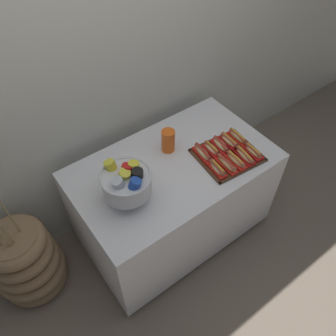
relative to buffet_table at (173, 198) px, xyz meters
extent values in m
plane|color=#7A6B5B|center=(0.00, 0.00, -0.42)|extent=(10.00, 10.00, 0.00)
cube|color=beige|center=(0.00, 0.54, 0.88)|extent=(6.00, 0.10, 2.60)
cube|color=silver|center=(0.00, 0.00, 0.00)|extent=(1.38, 0.81, 0.75)
cylinder|color=black|center=(-0.56, -0.28, -0.40)|extent=(0.05, 0.05, 0.04)
cylinder|color=black|center=(0.56, -0.28, -0.40)|extent=(0.05, 0.05, 0.04)
cylinder|color=black|center=(-0.56, 0.28, -0.40)|extent=(0.05, 0.05, 0.04)
cylinder|color=black|center=(0.56, 0.28, -0.40)|extent=(0.05, 0.05, 0.04)
cylinder|color=#896B4C|center=(-1.08, 0.24, -0.11)|extent=(0.32, 0.32, 0.61)
torus|color=#896B4C|center=(-1.08, 0.24, -0.36)|extent=(0.46, 0.46, 0.11)
torus|color=#896B4C|center=(-1.08, 0.24, -0.23)|extent=(0.49, 0.49, 0.11)
torus|color=#896B4C|center=(-1.08, 0.24, -0.11)|extent=(0.46, 0.46, 0.11)
torus|color=#896B4C|center=(-1.08, 0.24, 0.01)|extent=(0.43, 0.43, 0.11)
torus|color=#896B4C|center=(-1.08, 0.24, 0.14)|extent=(0.41, 0.41, 0.11)
cylinder|color=#937F56|center=(-1.03, 0.25, 0.42)|extent=(0.03, 0.01, 0.44)
cylinder|color=#937F56|center=(-1.08, 0.19, 0.38)|extent=(0.02, 0.02, 0.36)
cube|color=#472B19|center=(0.34, -0.16, 0.38)|extent=(0.44, 0.40, 0.01)
cube|color=#472B19|center=(0.32, -0.33, 0.39)|extent=(0.40, 0.05, 0.01)
cube|color=#472B19|center=(0.36, 0.01, 0.39)|extent=(0.40, 0.05, 0.01)
cube|color=#472B19|center=(0.15, -0.14, 0.39)|extent=(0.05, 0.36, 0.01)
cube|color=#472B19|center=(0.53, -0.17, 0.39)|extent=(0.05, 0.36, 0.01)
cube|color=red|center=(0.18, -0.23, 0.39)|extent=(0.07, 0.16, 0.02)
ellipsoid|color=beige|center=(0.18, -0.23, 0.42)|extent=(0.06, 0.15, 0.04)
cylinder|color=brown|center=(0.18, -0.23, 0.43)|extent=(0.05, 0.14, 0.03)
cylinder|color=yellow|center=(0.18, -0.23, 0.44)|extent=(0.02, 0.12, 0.01)
cube|color=red|center=(0.26, -0.23, 0.39)|extent=(0.06, 0.18, 0.02)
ellipsoid|color=#E0BC7F|center=(0.26, -0.23, 0.42)|extent=(0.05, 0.17, 0.04)
cylinder|color=#A8563D|center=(0.26, -0.23, 0.43)|extent=(0.03, 0.16, 0.03)
cylinder|color=red|center=(0.26, -0.23, 0.44)|extent=(0.01, 0.13, 0.01)
cube|color=red|center=(0.33, -0.24, 0.39)|extent=(0.07, 0.18, 0.02)
ellipsoid|color=tan|center=(0.33, -0.24, 0.41)|extent=(0.06, 0.17, 0.04)
cylinder|color=#A8563D|center=(0.33, -0.24, 0.43)|extent=(0.04, 0.16, 0.03)
cylinder|color=yellow|center=(0.33, -0.24, 0.44)|extent=(0.01, 0.13, 0.01)
cube|color=#B21414|center=(0.41, -0.25, 0.39)|extent=(0.08, 0.18, 0.02)
ellipsoid|color=#E0BC7F|center=(0.41, -0.25, 0.42)|extent=(0.07, 0.17, 0.04)
cylinder|color=#9E4C38|center=(0.41, -0.25, 0.43)|extent=(0.05, 0.17, 0.03)
cylinder|color=yellow|center=(0.41, -0.25, 0.44)|extent=(0.03, 0.14, 0.01)
cube|color=red|center=(0.48, -0.25, 0.39)|extent=(0.07, 0.16, 0.02)
ellipsoid|color=#E0BC7F|center=(0.48, -0.25, 0.42)|extent=(0.06, 0.15, 0.04)
cylinder|color=brown|center=(0.48, -0.25, 0.43)|extent=(0.04, 0.14, 0.03)
cylinder|color=yellow|center=(0.48, -0.25, 0.44)|extent=(0.01, 0.12, 0.01)
cube|color=red|center=(0.20, -0.06, 0.39)|extent=(0.08, 0.18, 0.02)
ellipsoid|color=#E0BC7F|center=(0.20, -0.06, 0.42)|extent=(0.07, 0.17, 0.04)
cylinder|color=brown|center=(0.20, -0.06, 0.43)|extent=(0.05, 0.16, 0.03)
cylinder|color=red|center=(0.20, -0.06, 0.44)|extent=(0.02, 0.14, 0.01)
cube|color=red|center=(0.27, -0.07, 0.39)|extent=(0.07, 0.16, 0.02)
ellipsoid|color=beige|center=(0.27, -0.07, 0.42)|extent=(0.06, 0.14, 0.04)
cylinder|color=brown|center=(0.27, -0.07, 0.43)|extent=(0.03, 0.13, 0.03)
cylinder|color=yellow|center=(0.27, -0.07, 0.44)|extent=(0.01, 0.11, 0.01)
cube|color=red|center=(0.35, -0.07, 0.39)|extent=(0.09, 0.17, 0.02)
ellipsoid|color=beige|center=(0.35, -0.07, 0.42)|extent=(0.07, 0.16, 0.04)
cylinder|color=#9E4C38|center=(0.35, -0.07, 0.43)|extent=(0.05, 0.15, 0.03)
cylinder|color=red|center=(0.35, -0.07, 0.44)|extent=(0.03, 0.13, 0.01)
cube|color=#B21414|center=(0.42, -0.08, 0.39)|extent=(0.07, 0.17, 0.02)
ellipsoid|color=beige|center=(0.42, -0.08, 0.42)|extent=(0.06, 0.16, 0.04)
cylinder|color=#9E4C38|center=(0.42, -0.08, 0.43)|extent=(0.04, 0.15, 0.03)
cylinder|color=yellow|center=(0.42, -0.08, 0.44)|extent=(0.01, 0.13, 0.01)
cube|color=red|center=(0.50, -0.09, 0.39)|extent=(0.07, 0.18, 0.02)
ellipsoid|color=tan|center=(0.50, -0.09, 0.42)|extent=(0.05, 0.17, 0.04)
cylinder|color=brown|center=(0.50, -0.09, 0.43)|extent=(0.03, 0.16, 0.03)
cylinder|color=yellow|center=(0.50, -0.09, 0.44)|extent=(0.01, 0.13, 0.01)
cylinder|color=silver|center=(-0.39, -0.06, 0.39)|extent=(0.18, 0.18, 0.02)
cone|color=silver|center=(-0.39, -0.06, 0.43)|extent=(0.06, 0.06, 0.06)
cylinder|color=silver|center=(-0.39, -0.06, 0.52)|extent=(0.29, 0.29, 0.13)
torus|color=silver|center=(-0.39, -0.06, 0.59)|extent=(0.30, 0.30, 0.02)
cylinder|color=yellow|center=(-0.33, -0.05, 0.57)|extent=(0.09, 0.09, 0.14)
cylinder|color=red|center=(-0.38, -0.04, 0.57)|extent=(0.10, 0.07, 0.14)
cylinder|color=yellow|center=(-0.42, 0.04, 0.57)|extent=(0.08, 0.10, 0.14)
cylinder|color=yellow|center=(-0.40, -0.05, 0.57)|extent=(0.09, 0.11, 0.15)
cylinder|color=#B7BCC6|center=(-0.45, -0.10, 0.57)|extent=(0.11, 0.09, 0.14)
cylinder|color=#1E47B2|center=(-0.40, -0.15, 0.57)|extent=(0.12, 0.09, 0.15)
cylinder|color=black|center=(-0.34, -0.10, 0.57)|extent=(0.08, 0.09, 0.12)
cylinder|color=#EA5B19|center=(0.05, 0.13, 0.43)|extent=(0.09, 0.09, 0.11)
cylinder|color=#EA5B19|center=(0.05, 0.13, 0.45)|extent=(0.09, 0.09, 0.11)
cylinder|color=#EA5B19|center=(0.05, 0.13, 0.47)|extent=(0.09, 0.09, 0.11)
cylinder|color=#EA5B19|center=(0.05, 0.13, 0.49)|extent=(0.09, 0.09, 0.11)
camera|label=1|loc=(-0.96, -1.23, 2.08)|focal=37.10mm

